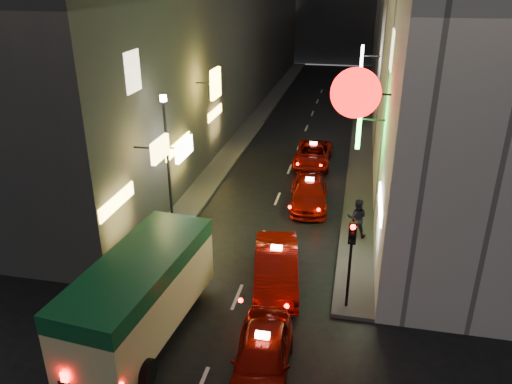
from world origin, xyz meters
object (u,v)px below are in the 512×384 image
Objects in this scene: minibus at (141,287)px; traffic_light at (351,246)px; taxi_near at (262,354)px; lamp_post at (168,155)px.

traffic_light reaches higher than minibus.
lamp_post is (-5.89, 8.21, 2.89)m from taxi_near.
taxi_near is 0.87× the size of lamp_post.
lamp_post is (-8.20, 4.53, 1.04)m from traffic_light.
taxi_near is 4.72m from traffic_light.
minibus is 7.52m from lamp_post.
minibus is at bearing 164.94° from taxi_near.
traffic_light is (6.53, 2.54, 0.88)m from minibus.
minibus is 1.26× the size of taxi_near.
lamp_post is at bearing 103.26° from minibus.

